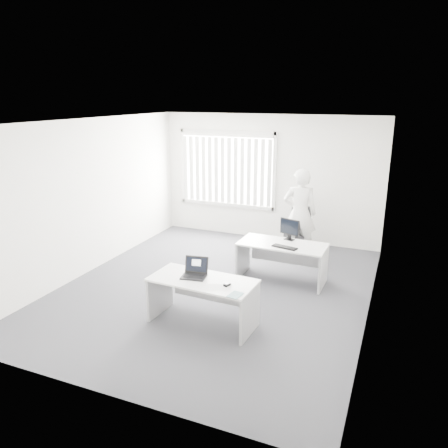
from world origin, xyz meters
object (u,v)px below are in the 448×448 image
at_px(monitor, 290,229).
at_px(desk_far, 282,254).
at_px(person, 300,214).
at_px(laptop, 193,269).
at_px(desk_near, 203,292).
at_px(office_chair, 298,239).

bearing_deg(monitor, desk_far, -85.49).
bearing_deg(person, laptop, 63.07).
height_order(desk_near, laptop, laptop).
relative_size(desk_near, office_chair, 1.56).
bearing_deg(desk_far, desk_near, -106.87).
relative_size(office_chair, monitor, 2.57).
xyz_separation_m(desk_far, laptop, (-0.78, -1.92, 0.32)).
bearing_deg(office_chair, desk_far, -80.74).
bearing_deg(desk_far, person, 91.63).
distance_m(laptop, monitor, 2.33).
distance_m(desk_near, laptop, 0.36).
relative_size(desk_far, person, 0.84).
height_order(desk_far, person, person).
height_order(desk_far, office_chair, office_chair).
bearing_deg(laptop, monitor, 60.00).
bearing_deg(monitor, office_chair, 112.67).
relative_size(desk_far, office_chair, 1.55).
distance_m(desk_far, laptop, 2.09).
xyz_separation_m(desk_far, monitor, (0.06, 0.26, 0.39)).
xyz_separation_m(desk_near, laptop, (-0.14, 0.01, 0.33)).
bearing_deg(desk_near, desk_far, 74.88).
height_order(desk_near, monitor, monitor).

